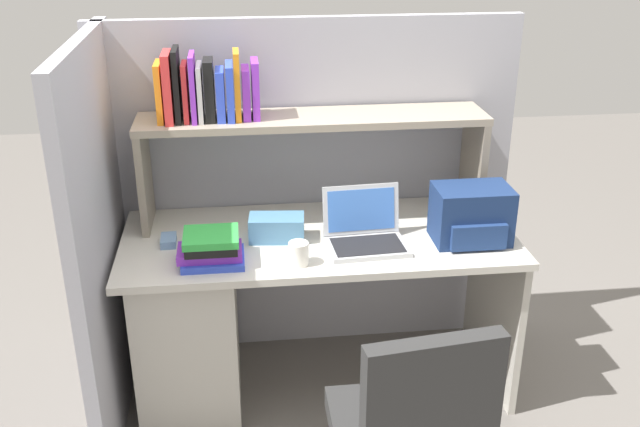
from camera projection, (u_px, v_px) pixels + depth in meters
ground_plane at (319, 382)px, 3.26m from camera, size 8.00×8.00×0.00m
desk at (227, 310)px, 3.06m from camera, size 1.60×0.70×0.73m
cubicle_partition_rear at (309, 191)px, 3.29m from camera, size 1.84×0.05×1.55m
cubicle_partition_left at (103, 242)px, 2.81m from camera, size 0.05×1.06×1.55m
overhead_hutch at (313, 138)px, 3.01m from camera, size 1.44×0.28×0.45m
reference_books_on_shelf at (206, 90)px, 2.87m from camera, size 0.40×0.19×0.28m
laptop at (365, 233)px, 2.87m from camera, size 0.32×0.27×0.22m
backpack at (472, 215)px, 2.88m from camera, size 0.30×0.23×0.23m
computer_mouse at (169, 241)px, 2.89m from camera, size 0.06×0.11×0.03m
paper_cup at (299, 253)px, 2.72m from camera, size 0.08×0.08×0.09m
tissue_box at (277, 228)px, 2.91m from camera, size 0.23×0.14×0.10m
desk_book_stack at (211, 249)px, 2.73m from camera, size 0.25×0.19×0.12m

